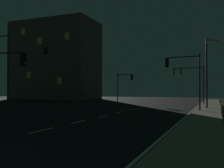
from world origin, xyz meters
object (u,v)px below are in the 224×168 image
at_px(traffic_light_mid_right, 193,77).
at_px(street_lamp_corner, 5,66).
at_px(traffic_light_far_left, 190,77).
at_px(traffic_light_near_left, 124,82).
at_px(traffic_light_far_right, 5,70).
at_px(street_lamp_mid_block, 209,66).
at_px(building_distant, 56,61).
at_px(traffic_light_near_right, 184,71).

height_order(traffic_light_mid_right, street_lamp_corner, street_lamp_corner).
xyz_separation_m(traffic_light_far_left, traffic_light_near_left, (-10.62, 0.60, -0.61)).
height_order(traffic_light_far_left, traffic_light_mid_right, traffic_light_mid_right).
relative_size(traffic_light_far_right, traffic_light_mid_right, 0.89).
height_order(traffic_light_far_left, traffic_light_near_left, traffic_light_far_left).
bearing_deg(traffic_light_far_right, street_lamp_corner, 134.56).
height_order(traffic_light_far_left, street_lamp_mid_block, street_lamp_mid_block).
height_order(traffic_light_far_right, street_lamp_mid_block, street_lamp_mid_block).
xyz_separation_m(traffic_light_far_right, street_lamp_corner, (-2.29, 2.32, 0.63)).
relative_size(street_lamp_corner, building_distant, 0.36).
bearing_deg(traffic_light_mid_right, traffic_light_far_right, -111.48).
distance_m(traffic_light_far_left, traffic_light_near_left, 10.65).
height_order(traffic_light_near_left, building_distant, building_distant).
xyz_separation_m(traffic_light_far_left, traffic_light_far_right, (-10.58, -25.98, -0.53)).
relative_size(traffic_light_far_right, street_lamp_mid_block, 0.66).
bearing_deg(traffic_light_far_left, traffic_light_far_right, -112.16).
bearing_deg(street_lamp_corner, building_distant, 118.04).
height_order(traffic_light_near_right, street_lamp_corner, street_lamp_corner).
height_order(traffic_light_mid_right, street_lamp_mid_block, street_lamp_mid_block).
bearing_deg(building_distant, traffic_light_far_right, -60.70).
relative_size(traffic_light_mid_right, street_lamp_corner, 0.83).
relative_size(traffic_light_far_left, traffic_light_near_left, 1.11).
distance_m(traffic_light_near_left, street_lamp_mid_block, 17.10).
distance_m(traffic_light_near_right, street_lamp_mid_block, 4.35).
bearing_deg(street_lamp_corner, traffic_light_far_right, -45.44).
relative_size(traffic_light_near_left, street_lamp_corner, 0.73).
distance_m(traffic_light_mid_right, building_distant, 33.12).
bearing_deg(traffic_light_far_left, building_distant, 161.01).
height_order(traffic_light_near_left, street_lamp_corner, street_lamp_corner).
xyz_separation_m(traffic_light_far_left, building_distant, (-31.18, 10.73, 4.85)).
distance_m(traffic_light_far_left, street_lamp_mid_block, 10.24).
xyz_separation_m(street_lamp_mid_block, street_lamp_corner, (-15.78, -13.87, -0.58)).
height_order(traffic_light_near_left, street_lamp_mid_block, street_lamp_mid_block).
height_order(street_lamp_mid_block, building_distant, building_distant).
relative_size(street_lamp_mid_block, building_distant, 0.40).
bearing_deg(traffic_light_near_left, street_lamp_mid_block, -37.51).
bearing_deg(traffic_light_near_left, building_distant, 153.76).
relative_size(traffic_light_near_left, traffic_light_far_right, 0.98).
distance_m(traffic_light_far_left, traffic_light_mid_right, 1.84).
bearing_deg(traffic_light_near_right, building_distant, 142.80).
bearing_deg(traffic_light_far_left, traffic_light_near_right, -87.08).
bearing_deg(street_lamp_mid_block, traffic_light_mid_right, 102.45).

